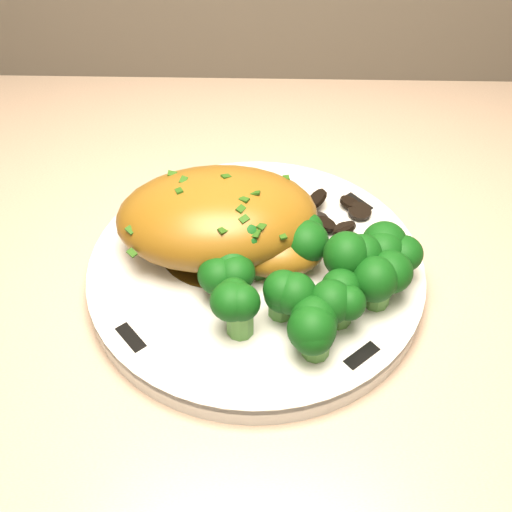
{
  "coord_description": "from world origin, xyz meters",
  "views": [
    {
      "loc": [
        0.26,
        1.25,
        1.26
      ],
      "look_at": [
        0.25,
        1.64,
        0.87
      ],
      "focal_mm": 45.0,
      "sensor_mm": 36.0,
      "label": 1
    }
  ],
  "objects_px": {
    "chicken_breast": "(224,221)",
    "broccoli_florets": "(310,276)",
    "counter": "(254,464)",
    "plate": "(256,272)"
  },
  "relations": [
    {
      "from": "chicken_breast",
      "to": "broccoli_florets",
      "type": "bearing_deg",
      "value": -44.89
    },
    {
      "from": "counter",
      "to": "chicken_breast",
      "type": "height_order",
      "value": "counter"
    },
    {
      "from": "plate",
      "to": "chicken_breast",
      "type": "bearing_deg",
      "value": 144.84
    },
    {
      "from": "counter",
      "to": "plate",
      "type": "distance_m",
      "value": 0.43
    },
    {
      "from": "plate",
      "to": "broccoli_florets",
      "type": "relative_size",
      "value": 1.74
    },
    {
      "from": "chicken_breast",
      "to": "plate",
      "type": "bearing_deg",
      "value": -40.48
    },
    {
      "from": "plate",
      "to": "chicken_breast",
      "type": "xyz_separation_m",
      "value": [
        -0.03,
        0.02,
        0.04
      ]
    },
    {
      "from": "counter",
      "to": "broccoli_florets",
      "type": "relative_size",
      "value": 11.77
    },
    {
      "from": "counter",
      "to": "plate",
      "type": "height_order",
      "value": "counter"
    },
    {
      "from": "counter",
      "to": "plate",
      "type": "bearing_deg",
      "value": -83.7
    }
  ]
}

